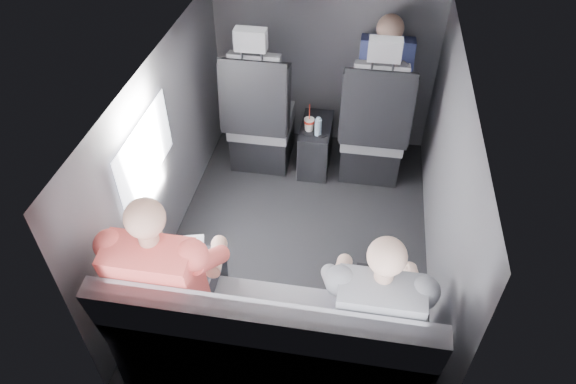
% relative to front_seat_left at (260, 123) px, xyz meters
% --- Properties ---
extents(floor, '(2.60, 2.60, 0.00)m').
position_rel_front_seat_left_xyz_m(floor, '(0.45, -0.84, -0.40)').
color(floor, black).
rests_on(floor, ground).
extents(ceiling, '(2.60, 2.60, 0.00)m').
position_rel_front_seat_left_xyz_m(ceiling, '(0.45, -0.84, 0.95)').
color(ceiling, '#B2B2AD').
rests_on(ceiling, panel_back).
extents(panel_left, '(0.02, 2.60, 1.35)m').
position_rel_front_seat_left_xyz_m(panel_left, '(-0.45, -0.84, 0.27)').
color(panel_left, '#56565B').
rests_on(panel_left, floor).
extents(panel_right, '(0.02, 2.60, 1.35)m').
position_rel_front_seat_left_xyz_m(panel_right, '(1.35, -0.84, 0.27)').
color(panel_right, '#56565B').
rests_on(panel_right, floor).
extents(panel_front, '(1.80, 0.02, 1.35)m').
position_rel_front_seat_left_xyz_m(panel_front, '(0.45, 0.46, 0.27)').
color(panel_front, '#56565B').
rests_on(panel_front, floor).
extents(panel_back, '(1.80, 0.02, 1.35)m').
position_rel_front_seat_left_xyz_m(panel_back, '(0.45, -2.14, 0.27)').
color(panel_back, '#56565B').
rests_on(panel_back, floor).
extents(side_window, '(0.02, 0.75, 0.42)m').
position_rel_front_seat_left_xyz_m(side_window, '(-0.43, -1.14, 0.50)').
color(side_window, white).
rests_on(side_window, panel_left).
extents(seatbelt, '(0.35, 0.11, 0.59)m').
position_rel_front_seat_left_xyz_m(seatbelt, '(0.90, -0.17, 0.40)').
color(seatbelt, black).
rests_on(seatbelt, front_seat_right).
extents(front_seat_left, '(0.52, 0.58, 1.26)m').
position_rel_front_seat_left_xyz_m(front_seat_left, '(0.00, 0.00, 0.00)').
color(front_seat_left, black).
rests_on(front_seat_left, floor).
extents(front_seat_right, '(0.52, 0.58, 1.26)m').
position_rel_front_seat_left_xyz_m(front_seat_right, '(0.90, 0.00, 0.00)').
color(front_seat_right, black).
rests_on(front_seat_right, floor).
extents(center_console, '(0.24, 0.48, 0.41)m').
position_rel_front_seat_left_xyz_m(center_console, '(0.45, 0.04, -0.20)').
color(center_console, black).
rests_on(center_console, floor).
extents(rear_bench, '(1.60, 0.57, 0.92)m').
position_rel_front_seat_left_xyz_m(rear_bench, '(0.45, -1.90, -0.09)').
color(rear_bench, slate).
rests_on(rear_bench, floor).
extents(soda_cup, '(0.08, 0.08, 0.24)m').
position_rel_front_seat_left_xyz_m(soda_cup, '(0.40, -0.05, 0.06)').
color(soda_cup, white).
rests_on(soda_cup, center_console).
extents(water_bottle, '(0.06, 0.06, 0.16)m').
position_rel_front_seat_left_xyz_m(water_bottle, '(0.48, -0.09, 0.07)').
color(water_bottle, '#B0D1EE').
rests_on(water_bottle, center_console).
extents(laptop_white, '(0.37, 0.37, 0.24)m').
position_rel_front_seat_left_xyz_m(laptop_white, '(-0.14, -1.65, 0.23)').
color(laptop_white, silver).
rests_on(laptop_white, passenger_rear_left).
extents(laptop_black, '(0.32, 0.29, 0.23)m').
position_rel_front_seat_left_xyz_m(laptop_black, '(1.01, -1.68, 0.23)').
color(laptop_black, black).
rests_on(laptop_black, passenger_rear_right).
extents(passenger_rear_left, '(0.52, 0.64, 1.26)m').
position_rel_front_seat_left_xyz_m(passenger_rear_left, '(-0.09, -1.81, 0.24)').
color(passenger_rear_left, '#333439').
rests_on(passenger_rear_left, rear_bench).
extents(passenger_rear_right, '(0.48, 0.61, 1.19)m').
position_rel_front_seat_left_xyz_m(passenger_rear_right, '(0.96, -1.81, 0.22)').
color(passenger_rear_right, navy).
rests_on(passenger_rear_right, rear_bench).
extents(passenger_front_right, '(0.40, 0.40, 0.82)m').
position_rel_front_seat_left_xyz_m(passenger_front_right, '(0.93, 0.26, 0.35)').
color(passenger_front_right, navy).
rests_on(passenger_front_right, front_seat_right).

